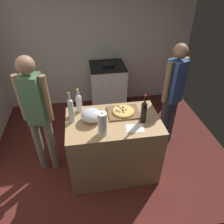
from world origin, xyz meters
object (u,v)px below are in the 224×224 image
mixing_bowl (91,115)px  person_in_red (173,93)px  paper_towel_roll (102,124)px  stove (108,88)px  wine_bottle_amber (144,111)px  pizza (123,111)px  wine_bottle_dark (79,102)px  wine_bottle_green (71,110)px  person_in_stripes (37,112)px

mixing_bowl → person_in_red: bearing=17.8°
paper_towel_roll → person_in_red: person_in_red is taller
mixing_bowl → stove: size_ratio=0.26×
wine_bottle_amber → mixing_bowl: bearing=169.1°
person_in_red → wine_bottle_amber: bearing=-139.1°
pizza → wine_bottle_dark: wine_bottle_dark is taller
mixing_bowl → wine_bottle_green: 0.25m
pizza → person_in_red: (0.77, 0.29, 0.03)m
paper_towel_roll → wine_bottle_dark: size_ratio=0.89×
mixing_bowl → stove: bearing=75.0°
wine_bottle_amber → wine_bottle_dark: (-0.75, 0.34, -0.02)m
person_in_red → wine_bottle_dark: bearing=-173.1°
wine_bottle_dark → person_in_stripes: person_in_stripes is taller
mixing_bowl → wine_bottle_green: bearing=174.7°
person_in_stripes → person_in_red: person_in_stripes is taller
pizza → mixing_bowl: bearing=-167.7°
wine_bottle_amber → person_in_stripes: person_in_stripes is taller
wine_bottle_dark → person_in_stripes: 0.52m
wine_bottle_green → wine_bottle_dark: size_ratio=1.23×
wine_bottle_dark → mixing_bowl: bearing=-58.3°
mixing_bowl → stove: 1.65m
pizza → wine_bottle_dark: bearing=166.6°
wine_bottle_green → mixing_bowl: bearing=-5.3°
wine_bottle_amber → wine_bottle_dark: 0.82m
wine_bottle_amber → paper_towel_roll: bearing=-163.6°
wine_bottle_green → stove: (0.64, 1.50, -0.59)m
mixing_bowl → wine_bottle_dark: size_ratio=0.78×
stove → wine_bottle_green: bearing=-113.1°
paper_towel_roll → wine_bottle_dark: 0.54m
wine_bottle_amber → wine_bottle_green: size_ratio=0.93×
wine_bottle_green → stove: wine_bottle_green is taller
wine_bottle_green → person_in_stripes: size_ratio=0.24×
wine_bottle_amber → stove: (-0.20, 1.64, -0.57)m
wine_bottle_amber → person_in_red: person_in_red is taller
wine_bottle_dark → stove: size_ratio=0.33×
mixing_bowl → wine_bottle_amber: bearing=-10.9°
stove → person_in_stripes: (-1.06, -1.37, 0.50)m
pizza → stove: size_ratio=0.29×
mixing_bowl → wine_bottle_amber: wine_bottle_amber is taller
mixing_bowl → wine_bottle_dark: bearing=121.7°
mixing_bowl → person_in_red: 1.25m
pizza → paper_towel_roll: paper_towel_roll is taller
wine_bottle_amber → person_in_red: size_ratio=0.22×
paper_towel_roll → wine_bottle_dark: bearing=116.2°
stove → person_in_red: size_ratio=0.59×
wine_bottle_dark → person_in_red: person_in_red is taller
paper_towel_roll → stove: (0.30, 1.79, -0.56)m
pizza → person_in_red: person_in_red is taller
wine_bottle_dark → person_in_stripes: bearing=-172.4°
pizza → stove: bearing=90.3°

